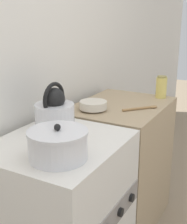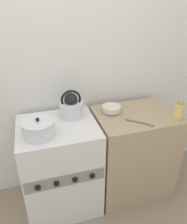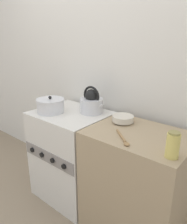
% 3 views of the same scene
% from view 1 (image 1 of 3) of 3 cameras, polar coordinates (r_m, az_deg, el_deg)
% --- Properties ---
extents(stove, '(0.65, 0.58, 0.87)m').
position_cam_1_polar(stove, '(1.69, -5.86, -19.11)').
color(stove, silver).
rests_on(stove, ground_plane).
extents(counter, '(0.72, 0.55, 0.87)m').
position_cam_1_polar(counter, '(2.21, 4.78, -9.54)').
color(counter, tan).
rests_on(counter, ground_plane).
extents(kettle, '(0.25, 0.21, 0.24)m').
position_cam_1_polar(kettle, '(1.62, -7.09, 0.15)').
color(kettle, silver).
rests_on(kettle, stove).
extents(cooking_pot, '(0.25, 0.25, 0.15)m').
position_cam_1_polar(cooking_pot, '(1.28, -6.52, -5.91)').
color(cooking_pot, silver).
rests_on(cooking_pot, stove).
extents(enamel_bowl, '(0.17, 0.17, 0.06)m').
position_cam_1_polar(enamel_bowl, '(1.91, -0.05, 1.26)').
color(enamel_bowl, beige).
rests_on(enamel_bowl, counter).
extents(storage_jar, '(0.07, 0.07, 0.16)m').
position_cam_1_polar(storage_jar, '(2.24, 12.29, 4.47)').
color(storage_jar, '#E0CC66').
rests_on(storage_jar, counter).
extents(wooden_spoon, '(0.20, 0.18, 0.02)m').
position_cam_1_polar(wooden_spoon, '(1.96, 9.02, 0.74)').
color(wooden_spoon, '#A37A4C').
rests_on(wooden_spoon, counter).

